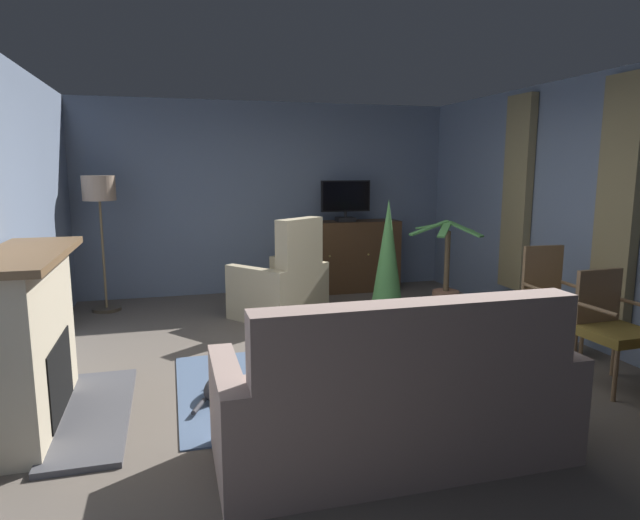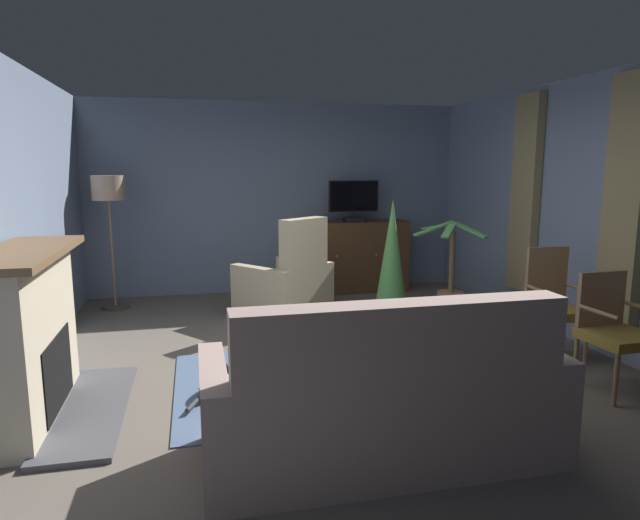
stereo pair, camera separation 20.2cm
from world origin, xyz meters
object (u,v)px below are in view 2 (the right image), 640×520
at_px(sofa_floral, 385,407).
at_px(tv_remote, 353,327).
at_px(side_chair_nearest_door, 553,302).
at_px(cat, 214,383).
at_px(tv_cabinet, 352,258).
at_px(television, 354,200).
at_px(coffee_table, 325,332).
at_px(armchair_angled_to_table, 287,287).
at_px(floor_lamp, 109,201).
at_px(fireplace, 29,340).
at_px(potted_plant_on_hearth_side, 450,299).
at_px(potted_plant_leafy_by_curtain, 392,259).
at_px(side_chair_mid_row, 614,328).

bearing_deg(sofa_floral, tv_remote, 82.40).
xyz_separation_m(side_chair_nearest_door, cat, (-3.10, -0.16, -0.45)).
bearing_deg(tv_cabinet, television, -90.00).
bearing_deg(coffee_table, armchair_angled_to_table, 89.80).
distance_m(tv_remote, sofa_floral, 1.27).
height_order(tv_cabinet, coffee_table, tv_cabinet).
height_order(sofa_floral, floor_lamp, floor_lamp).
xyz_separation_m(television, cat, (-2.07, -3.20, -1.23)).
relative_size(cat, floor_lamp, 0.37).
bearing_deg(fireplace, television, 44.93).
height_order(sofa_floral, potted_plant_on_hearth_side, potted_plant_on_hearth_side).
height_order(side_chair_nearest_door, potted_plant_on_hearth_side, potted_plant_on_hearth_side).
bearing_deg(tv_cabinet, cat, -122.53).
relative_size(sofa_floral, potted_plant_leafy_by_curtain, 1.51).
distance_m(fireplace, armchair_angled_to_table, 3.13).
bearing_deg(potted_plant_leafy_by_curtain, television, 87.24).
xyz_separation_m(sofa_floral, side_chair_nearest_door, (2.13, 1.40, 0.19)).
bearing_deg(coffee_table, floor_lamp, 125.70).
distance_m(fireplace, floor_lamp, 3.21).
relative_size(television, coffee_table, 0.63).
bearing_deg(potted_plant_leafy_by_curtain, sofa_floral, -110.94).
height_order(tv_cabinet, floor_lamp, floor_lamp).
xyz_separation_m(tv_remote, cat, (-1.14, -0.01, -0.38)).
bearing_deg(floor_lamp, tv_cabinet, 4.84).
height_order(tv_remote, sofa_floral, sofa_floral).
relative_size(tv_cabinet, sofa_floral, 0.73).
height_order(armchair_angled_to_table, potted_plant_leafy_by_curtain, potted_plant_leafy_by_curtain).
xyz_separation_m(coffee_table, cat, (-0.93, -0.14, -0.31)).
height_order(coffee_table, side_chair_nearest_door, side_chair_nearest_door).
bearing_deg(potted_plant_leafy_by_curtain, floor_lamp, 153.30).
xyz_separation_m(tv_remote, side_chair_nearest_door, (1.97, 0.15, 0.07)).
bearing_deg(tv_remote, potted_plant_on_hearth_side, 156.25).
relative_size(television, armchair_angled_to_table, 0.58).
bearing_deg(tv_cabinet, side_chair_mid_row, -75.27).
height_order(television, floor_lamp, floor_lamp).
bearing_deg(sofa_floral, fireplace, 153.38).
bearing_deg(television, side_chair_nearest_door, -71.37).
height_order(television, armchair_angled_to_table, television).
xyz_separation_m(fireplace, floor_lamp, (0.15, 3.11, 0.77)).
distance_m(coffee_table, floor_lamp, 3.62).
height_order(tv_remote, side_chair_mid_row, side_chair_mid_row).
relative_size(tv_remote, floor_lamp, 0.10).
height_order(coffee_table, side_chair_mid_row, side_chair_mid_row).
xyz_separation_m(sofa_floral, floor_lamp, (-2.08, 4.23, 1.00)).
bearing_deg(side_chair_nearest_door, floor_lamp, 146.13).
height_order(television, potted_plant_on_hearth_side, television).
height_order(potted_plant_leafy_by_curtain, potted_plant_on_hearth_side, potted_plant_leafy_by_curtain).
xyz_separation_m(tv_cabinet, television, (0.00, -0.05, 0.83)).
bearing_deg(floor_lamp, sofa_floral, -63.80).
relative_size(potted_plant_on_hearth_side, cat, 1.91).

